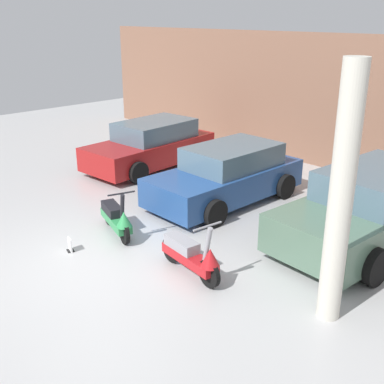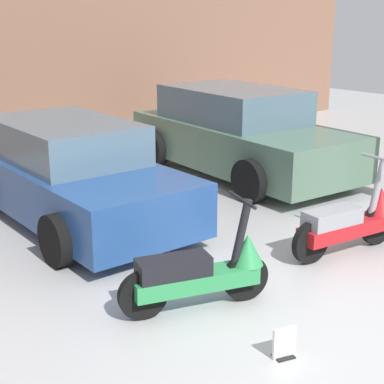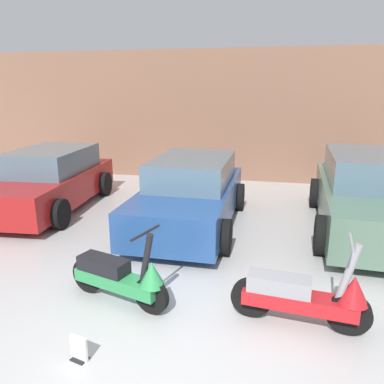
{
  "view_description": "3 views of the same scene",
  "coord_description": "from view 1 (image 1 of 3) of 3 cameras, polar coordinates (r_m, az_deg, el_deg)",
  "views": [
    {
      "loc": [
        6.71,
        -4.0,
        4.17
      ],
      "look_at": [
        0.27,
        2.17,
        0.84
      ],
      "focal_mm": 45.0,
      "sensor_mm": 36.0,
      "label": 1
    },
    {
      "loc": [
        -3.8,
        -2.85,
        2.63
      ],
      "look_at": [
        0.12,
        2.03,
        0.73
      ],
      "focal_mm": 55.0,
      "sensor_mm": 36.0,
      "label": 2
    },
    {
      "loc": [
        1.08,
        -2.93,
        2.58
      ],
      "look_at": [
        -0.13,
        2.81,
        0.97
      ],
      "focal_mm": 35.0,
      "sensor_mm": 36.0,
      "label": 3
    }
  ],
  "objects": [
    {
      "name": "ground_plane",
      "position": [
        8.86,
        -11.52,
        -8.06
      ],
      "size": [
        28.0,
        28.0,
        0.0
      ],
      "primitive_type": "plane",
      "color": "#B2B2B2"
    },
    {
      "name": "wall_back",
      "position": [
        13.86,
        16.84,
        9.93
      ],
      "size": [
        19.6,
        0.12,
        3.68
      ],
      "primitive_type": "cube",
      "color": "#845B47",
      "rests_on": "ground_plane"
    },
    {
      "name": "scooter_front_left",
      "position": [
        9.64,
        -8.91,
        -3.04
      ],
      "size": [
        1.43,
        0.7,
        1.03
      ],
      "rotation": [
        0.0,
        0.0,
        -0.3
      ],
      "color": "black",
      "rests_on": "ground_plane"
    },
    {
      "name": "scooter_front_right",
      "position": [
        8.09,
        -0.01,
        -7.47
      ],
      "size": [
        1.53,
        0.55,
        1.07
      ],
      "rotation": [
        0.0,
        0.0,
        -0.12
      ],
      "color": "black",
      "rests_on": "ground_plane"
    },
    {
      "name": "car_rear_left",
      "position": [
        13.82,
        -4.88,
        5.52
      ],
      "size": [
        2.07,
        3.95,
        1.31
      ],
      "rotation": [
        0.0,
        0.0,
        -1.5
      ],
      "color": "maroon",
      "rests_on": "ground_plane"
    },
    {
      "name": "car_rear_center",
      "position": [
        11.22,
        4.17,
        2.0
      ],
      "size": [
        1.9,
        3.88,
        1.31
      ],
      "rotation": [
        0.0,
        0.0,
        -1.58
      ],
      "color": "navy",
      "rests_on": "ground_plane"
    },
    {
      "name": "car_rear_right",
      "position": [
        9.76,
        20.53,
        -1.78
      ],
      "size": [
        2.27,
        4.36,
        1.44
      ],
      "rotation": [
        0.0,
        0.0,
        -1.63
      ],
      "color": "#51705B",
      "rests_on": "ground_plane"
    },
    {
      "name": "placard_near_left_scooter",
      "position": [
        9.27,
        -14.26,
        -6.16
      ],
      "size": [
        0.2,
        0.16,
        0.26
      ],
      "rotation": [
        0.0,
        0.0,
        -0.27
      ],
      "color": "black",
      "rests_on": "ground_plane"
    },
    {
      "name": "support_column_side",
      "position": [
        6.73,
        17.22,
        -0.76
      ],
      "size": [
        0.33,
        0.33,
        3.68
      ],
      "primitive_type": "cylinder",
      "color": "beige",
      "rests_on": "ground_plane"
    }
  ]
}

